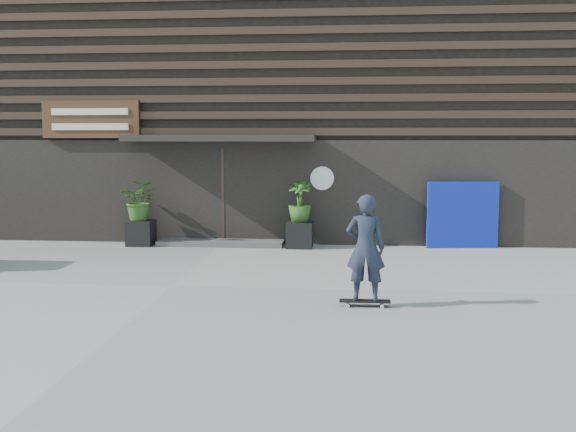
# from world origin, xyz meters

# --- Properties ---
(ground) EXTENTS (80.00, 80.00, 0.00)m
(ground) POSITION_xyz_m (0.00, 0.00, 0.00)
(ground) COLOR gray
(ground) RESTS_ON ground
(entrance_step) EXTENTS (3.00, 0.80, 0.12)m
(entrance_step) POSITION_xyz_m (0.00, 4.60, 0.06)
(entrance_step) COLOR #484845
(entrance_step) RESTS_ON ground
(planter_pot_left) EXTENTS (0.60, 0.60, 0.60)m
(planter_pot_left) POSITION_xyz_m (-1.90, 4.40, 0.30)
(planter_pot_left) COLOR black
(planter_pot_left) RESTS_ON ground
(bamboo_left) EXTENTS (0.86, 0.75, 0.96)m
(bamboo_left) POSITION_xyz_m (-1.90, 4.40, 1.08)
(bamboo_left) COLOR #2D591E
(bamboo_left) RESTS_ON planter_pot_left
(planter_pot_right) EXTENTS (0.60, 0.60, 0.60)m
(planter_pot_right) POSITION_xyz_m (1.90, 4.40, 0.30)
(planter_pot_right) COLOR black
(planter_pot_right) RESTS_ON ground
(bamboo_right) EXTENTS (0.54, 0.54, 0.96)m
(bamboo_right) POSITION_xyz_m (1.90, 4.40, 1.08)
(bamboo_right) COLOR #2D591E
(bamboo_right) RESTS_ON planter_pot_right
(blue_tarp) EXTENTS (1.65, 0.30, 1.55)m
(blue_tarp) POSITION_xyz_m (5.67, 4.70, 0.77)
(blue_tarp) COLOR #0C1CA6
(blue_tarp) RESTS_ON ground
(building) EXTENTS (18.00, 11.00, 8.00)m
(building) POSITION_xyz_m (-0.00, 9.96, 3.99)
(building) COLOR black
(building) RESTS_ON ground
(skateboarder) EXTENTS (0.78, 0.40, 1.73)m
(skateboarder) POSITION_xyz_m (3.32, -1.17, 0.91)
(skateboarder) COLOR black
(skateboarder) RESTS_ON ground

